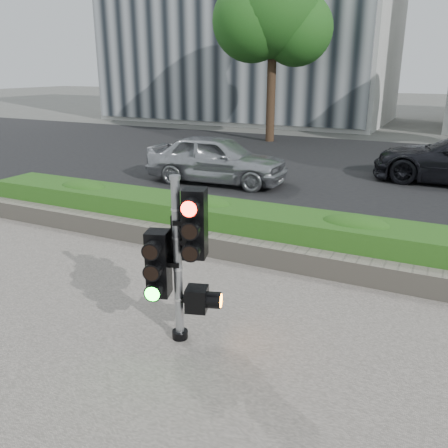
# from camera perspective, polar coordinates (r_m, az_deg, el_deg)

# --- Properties ---
(ground) EXTENTS (120.00, 120.00, 0.00)m
(ground) POSITION_cam_1_polar(r_m,az_deg,el_deg) (6.17, -3.91, -10.87)
(ground) COLOR #51514C
(ground) RESTS_ON ground
(sidewalk) EXTENTS (16.00, 11.00, 0.03)m
(sidewalk) POSITION_cam_1_polar(r_m,az_deg,el_deg) (4.59, -21.20, -23.83)
(sidewalk) COLOR #9E9389
(sidewalk) RESTS_ON ground
(road) EXTENTS (60.00, 13.00, 0.02)m
(road) POSITION_cam_1_polar(r_m,az_deg,el_deg) (15.20, 15.37, 6.27)
(road) COLOR black
(road) RESTS_ON ground
(curb) EXTENTS (60.00, 0.25, 0.12)m
(curb) POSITION_cam_1_polar(r_m,az_deg,el_deg) (8.77, 6.40, -1.44)
(curb) COLOR gray
(curb) RESTS_ON ground
(stone_wall) EXTENTS (12.00, 0.32, 0.34)m
(stone_wall) POSITION_cam_1_polar(r_m,az_deg,el_deg) (7.63, 3.20, -3.31)
(stone_wall) COLOR gray
(stone_wall) RESTS_ON sidewalk
(hedge) EXTENTS (12.00, 1.00, 0.68)m
(hedge) POSITION_cam_1_polar(r_m,az_deg,el_deg) (8.14, 5.02, -0.67)
(hedge) COLOR green
(hedge) RESTS_ON sidewalk
(tree_left) EXTENTS (4.61, 4.03, 7.34)m
(tree_left) POSITION_cam_1_polar(r_m,az_deg,el_deg) (20.63, 5.98, 23.87)
(tree_left) COLOR black
(tree_left) RESTS_ON ground
(traffic_signal) EXTENTS (0.70, 0.60, 1.92)m
(traffic_signal) POSITION_cam_1_polar(r_m,az_deg,el_deg) (5.21, -5.28, -3.36)
(traffic_signal) COLOR black
(traffic_signal) RESTS_ON sidewalk
(car_silver) EXTENTS (3.91, 1.80, 1.30)m
(car_silver) POSITION_cam_1_polar(r_m,az_deg,el_deg) (12.88, -0.86, 7.84)
(car_silver) COLOR #AAACB1
(car_silver) RESTS_ON road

